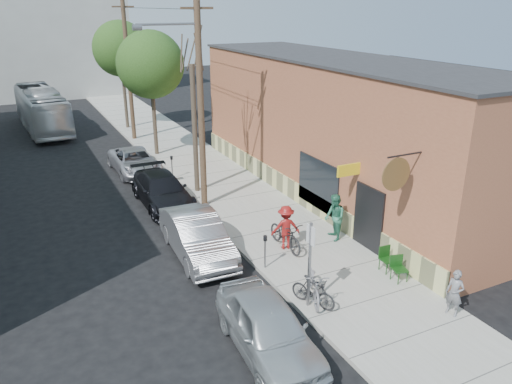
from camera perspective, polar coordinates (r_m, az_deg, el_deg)
name	(u,v)px	position (r m, az deg, el deg)	size (l,w,h in m)	color
ground	(199,277)	(17.74, -6.57, -9.58)	(120.00, 120.00, 0.00)	black
sidewalk	(202,170)	(28.53, -6.20, 2.54)	(4.50, 58.00, 0.15)	#A8A79C
cafe_building	(335,128)	(24.63, 9.03, 7.29)	(6.60, 20.20, 6.61)	#985538
end_cap_building	(31,35)	(56.67, -24.33, 16.02)	(18.00, 8.00, 12.00)	#ACADA7
sign_post	(310,257)	(15.08, 6.17, -7.39)	(0.07, 0.45, 2.80)	slate
parking_meter_near	(265,246)	(17.50, 1.06, -6.23)	(0.14, 0.14, 1.24)	slate
parking_meter_far	(172,163)	(26.85, -9.60, 3.24)	(0.14, 0.14, 1.24)	slate
utility_pole_near	(199,91)	(21.93, -6.55, 11.39)	(3.57, 0.28, 10.00)	#503A28
utility_pole_far	(128,62)	(35.01, -14.45, 14.23)	(1.80, 0.28, 10.00)	#503A28
tree_bare	(195,130)	(24.28, -7.02, 7.05)	(0.24, 0.24, 6.18)	#44392C
tree_leafy_mid	(150,65)	(30.81, -11.97, 14.04)	(3.97, 3.97, 7.42)	#44392C
tree_leafy_far	(121,49)	(38.52, -15.22, 15.51)	(3.98, 3.98, 7.75)	#44392C
patio_chair_a	(388,260)	(18.05, 14.83, -7.48)	(0.50, 0.50, 0.88)	#113B10
patio_chair_b	(400,269)	(17.55, 16.10, -8.47)	(0.50, 0.50, 0.88)	#113B10
patron_grey	(455,293)	(16.17, 21.75, -10.66)	(0.54, 0.35, 1.47)	slate
patron_green	(335,218)	(19.74, 8.97, -2.90)	(0.91, 0.71, 1.87)	#2F7659
cyclist	(286,227)	(18.89, 3.41, -4.05)	(1.11, 0.64, 1.72)	maroon
cyclist_bike	(286,234)	(19.02, 3.40, -4.85)	(0.75, 2.15, 1.13)	black
parked_bike_a	(313,292)	(15.72, 6.55, -11.26)	(0.44, 1.56, 0.94)	black
parked_bike_b	(314,284)	(16.00, 6.68, -10.35)	(0.71, 2.05, 1.08)	slate
car_0	(268,328)	(13.85, 1.41, -15.30)	(1.81, 4.50, 1.53)	silver
car_1	(197,236)	(18.77, -6.77, -5.02)	(1.70, 4.89, 1.61)	gray
car_2	(162,191)	(23.71, -10.65, 0.16)	(2.06, 5.07, 1.47)	black
car_3	(135,161)	(28.73, -13.69, 3.41)	(2.19, 4.76, 1.32)	#AFAFB7
bus	(42,109)	(41.07, -23.30, 8.68)	(2.57, 10.98, 3.06)	silver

